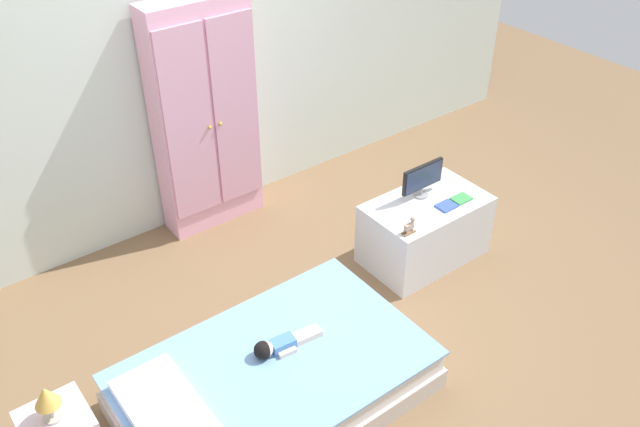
% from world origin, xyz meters
% --- Properties ---
extents(ground_plane, '(10.00, 10.00, 0.02)m').
position_xyz_m(ground_plane, '(0.00, 0.00, -0.01)').
color(ground_plane, brown).
extents(back_wall, '(6.40, 0.05, 2.70)m').
position_xyz_m(back_wall, '(0.00, 1.57, 1.35)').
color(back_wall, silver).
rests_on(back_wall, ground_plane).
extents(bed, '(1.57, 0.99, 0.27)m').
position_xyz_m(bed, '(-0.51, -0.25, 0.13)').
color(bed, beige).
rests_on(bed, ground_plane).
extents(pillow, '(0.32, 0.71, 0.05)m').
position_xyz_m(pillow, '(-1.10, -0.25, 0.30)').
color(pillow, silver).
rests_on(pillow, bed).
extents(doll, '(0.39, 0.14, 0.10)m').
position_xyz_m(doll, '(-0.46, -0.19, 0.31)').
color(doll, '#4C84C6').
rests_on(doll, bed).
extents(table_lamp, '(0.12, 0.12, 0.20)m').
position_xyz_m(table_lamp, '(-1.55, -0.04, 0.56)').
color(table_lamp, '#B7B2AD').
rests_on(table_lamp, nightstand).
extents(wardrobe, '(0.71, 0.26, 1.63)m').
position_xyz_m(wardrobe, '(0.07, 1.41, 0.82)').
color(wardrobe, '#EFADCC').
rests_on(wardrobe, ground_plane).
extents(tv_stand, '(0.80, 0.49, 0.45)m').
position_xyz_m(tv_stand, '(0.97, 0.15, 0.22)').
color(tv_stand, silver).
rests_on(tv_stand, ground_plane).
extents(tv_monitor, '(0.33, 0.10, 0.23)m').
position_xyz_m(tv_monitor, '(0.99, 0.24, 0.58)').
color(tv_monitor, '#99999E').
rests_on(tv_monitor, tv_stand).
extents(rocking_horse_toy, '(0.09, 0.04, 0.11)m').
position_xyz_m(rocking_horse_toy, '(0.65, -0.01, 0.50)').
color(rocking_horse_toy, '#8E6642').
rests_on(rocking_horse_toy, tv_stand).
extents(book_blue, '(0.12, 0.10, 0.01)m').
position_xyz_m(book_blue, '(1.03, 0.05, 0.45)').
color(book_blue, blue).
rests_on(book_blue, tv_stand).
extents(book_green, '(0.13, 0.10, 0.01)m').
position_xyz_m(book_green, '(1.16, 0.05, 0.45)').
color(book_green, '#429E51').
rests_on(book_green, tv_stand).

